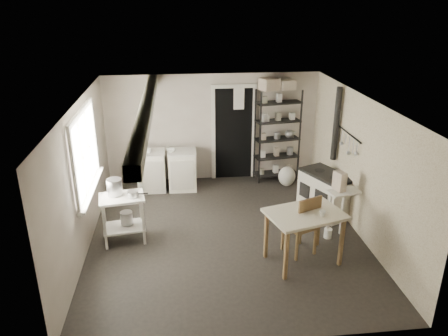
{
  "coord_description": "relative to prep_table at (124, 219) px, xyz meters",
  "views": [
    {
      "loc": [
        -0.75,
        -6.43,
        3.81
      ],
      "look_at": [
        0.0,
        0.3,
        1.1
      ],
      "focal_mm": 35.0,
      "sensor_mm": 36.0,
      "label": 1
    }
  ],
  "objects": [
    {
      "name": "chair",
      "position": [
        2.76,
        -0.66,
        0.08
      ],
      "size": [
        0.56,
        0.57,
        1.02
      ],
      "primitive_type": null,
      "rotation": [
        0.0,
        0.0,
        0.4
      ],
      "color": "brown",
      "rests_on": "ground"
    },
    {
      "name": "table_cup",
      "position": [
        2.96,
        -1.04,
        0.4
      ],
      "size": [
        0.11,
        0.11,
        0.09
      ],
      "primitive_type": "imported",
      "rotation": [
        0.0,
        0.0,
        0.22
      ],
      "color": "white",
      "rests_on": "work_table"
    },
    {
      "name": "wall_right",
      "position": [
        3.93,
        0.0,
        0.75
      ],
      "size": [
        0.02,
        5.0,
        2.3
      ],
      "primitive_type": "cube",
      "color": "#B7AA9C",
      "rests_on": "ground"
    },
    {
      "name": "stove",
      "position": [
        3.6,
        0.62,
        0.04
      ],
      "size": [
        0.91,
        1.13,
        0.78
      ],
      "primitive_type": null,
      "rotation": [
        0.0,
        0.0,
        0.42
      ],
      "color": "beige",
      "rests_on": "ground"
    },
    {
      "name": "stovepipe",
      "position": [
        3.83,
        1.01,
        1.19
      ],
      "size": [
        0.12,
        0.12,
        1.31
      ],
      "primitive_type": null,
      "rotation": [
        0.0,
        0.0,
        -0.27
      ],
      "color": "black",
      "rests_on": "stove"
    },
    {
      "name": "wallpaper_panel",
      "position": [
        3.92,
        0.0,
        0.75
      ],
      "size": [
        0.01,
        5.0,
        2.3
      ],
      "primitive_type": null,
      "color": "beige",
      "rests_on": "wall_right"
    },
    {
      "name": "floor",
      "position": [
        1.68,
        0.0,
        -0.4
      ],
      "size": [
        5.0,
        5.0,
        0.0
      ],
      "primitive_type": "plane",
      "color": "black",
      "rests_on": "ground"
    },
    {
      "name": "bucket",
      "position": [
        0.04,
        0.06,
        -0.02
      ],
      "size": [
        0.25,
        0.25,
        0.22
      ],
      "primitive_type": "cylinder",
      "rotation": [
        0.0,
        0.0,
        -0.34
      ],
      "color": "#B2B2B4",
      "rests_on": "prep_table"
    },
    {
      "name": "flour_sack",
      "position": [
        3.2,
        1.88,
        -0.16
      ],
      "size": [
        0.42,
        0.38,
        0.44
      ],
      "primitive_type": "ellipsoid",
      "rotation": [
        0.0,
        0.0,
        0.22
      ],
      "color": "silver",
      "rests_on": "ground"
    },
    {
      "name": "prep_table",
      "position": [
        0.0,
        0.0,
        0.0
      ],
      "size": [
        0.77,
        0.6,
        0.8
      ],
      "primitive_type": null,
      "rotation": [
        0.0,
        0.0,
        0.15
      ],
      "color": "silver",
      "rests_on": "ground"
    },
    {
      "name": "ceiling_beam",
      "position": [
        0.48,
        0.0,
        1.8
      ],
      "size": [
        0.18,
        5.0,
        0.18
      ],
      "primitive_type": null,
      "color": "silver",
      "rests_on": "ceiling"
    },
    {
      "name": "doorway",
      "position": [
        2.13,
        2.47,
        0.6
      ],
      "size": [
        0.96,
        0.1,
        2.08
      ],
      "primitive_type": null,
      "color": "silver",
      "rests_on": "ground"
    },
    {
      "name": "utensil_rail",
      "position": [
        3.87,
        0.6,
        1.15
      ],
      "size": [
        0.06,
        1.2,
        0.44
      ],
      "primitive_type": null,
      "color": "#B2B2B4",
      "rests_on": "wall_right"
    },
    {
      "name": "side_ledge",
      "position": [
        3.61,
        -0.2,
        0.03
      ],
      "size": [
        0.58,
        0.4,
        0.81
      ],
      "primitive_type": null,
      "rotation": [
        0.0,
        0.0,
        0.24
      ],
      "color": "silver",
      "rests_on": "ground"
    },
    {
      "name": "shelf_jar",
      "position": [
        2.81,
        2.26,
        0.97
      ],
      "size": [
        0.09,
        0.09,
        0.19
      ],
      "primitive_type": "imported",
      "rotation": [
        0.0,
        0.0,
        -0.11
      ],
      "color": "white",
      "rests_on": "shelf_rack"
    },
    {
      "name": "mixing_bowl",
      "position": [
        0.78,
        2.0,
        0.55
      ],
      "size": [
        0.31,
        0.31,
        0.06
      ],
      "primitive_type": "imported",
      "rotation": [
        0.0,
        0.0,
        0.24
      ],
      "color": "white",
      "rests_on": "base_cabinets"
    },
    {
      "name": "shelf_rack",
      "position": [
        3.05,
        2.31,
        0.55
      ],
      "size": [
        0.99,
        0.51,
        1.98
      ],
      "primitive_type": null,
      "rotation": [
        0.0,
        0.0,
        0.16
      ],
      "color": "black",
      "rests_on": "ground"
    },
    {
      "name": "ceiling",
      "position": [
        1.68,
        0.0,
        1.9
      ],
      "size": [
        5.0,
        5.0,
        0.0
      ],
      "primitive_type": "plane",
      "rotation": [
        3.14,
        0.0,
        0.0
      ],
      "color": "silver",
      "rests_on": "wall_back"
    },
    {
      "name": "base_cabinets",
      "position": [
        0.69,
        2.01,
        0.06
      ],
      "size": [
        1.28,
        0.58,
        0.83
      ],
      "primitive_type": null,
      "rotation": [
        0.0,
        0.0,
        -0.03
      ],
      "color": "beige",
      "rests_on": "ground"
    },
    {
      "name": "storage_box_a",
      "position": [
        2.83,
        2.29,
        1.61
      ],
      "size": [
        0.44,
        0.42,
        0.24
      ],
      "primitive_type": "cube",
      "rotation": [
        0.0,
        0.0,
        0.41
      ],
      "color": "beige",
      "rests_on": "shelf_rack"
    },
    {
      "name": "oats_box",
      "position": [
        3.53,
        -0.15,
        0.61
      ],
      "size": [
        0.19,
        0.24,
        0.32
      ],
      "primitive_type": "cube",
      "rotation": [
        0.0,
        0.0,
        0.33
      ],
      "color": "beige",
      "rests_on": "side_ledge"
    },
    {
      "name": "wall_back",
      "position": [
        1.68,
        2.5,
        0.75
      ],
      "size": [
        4.5,
        0.02,
        2.3
      ],
      "primitive_type": "cube",
      "color": "#B7AA9C",
      "rests_on": "ground"
    },
    {
      "name": "wall_left",
      "position": [
        -0.57,
        0.0,
        0.75
      ],
      "size": [
        0.02,
        5.0,
        2.3
      ],
      "primitive_type": "cube",
      "color": "#B7AA9C",
      "rests_on": "ground"
    },
    {
      "name": "wall_front",
      "position": [
        1.68,
        -2.5,
        0.75
      ],
      "size": [
        4.5,
        0.02,
        2.3
      ],
      "primitive_type": "cube",
      "color": "#B7AA9C",
      "rests_on": "ground"
    },
    {
      "name": "window",
      "position": [
        -0.54,
        0.2,
        1.1
      ],
      "size": [
        0.12,
        1.76,
        1.28
      ],
      "primitive_type": null,
      "color": "silver",
      "rests_on": "wall_left"
    },
    {
      "name": "floor_crock",
      "position": [
        3.37,
        -0.29,
        -0.33
      ],
      "size": [
        0.15,
        0.15,
        0.17
      ],
      "primitive_type": "cylinder",
      "rotation": [
        0.0,
        0.0,
        -0.14
      ],
      "color": "white",
      "rests_on": "ground"
    },
    {
      "name": "storage_box_b",
      "position": [
        3.21,
        2.33,
        1.59
      ],
      "size": [
        0.35,
        0.34,
        0.19
      ],
      "primitive_type": "cube",
      "rotation": [
        0.0,
        0.0,
        0.21
      ],
      "color": "beige",
      "rests_on": "shelf_rack"
    },
    {
      "name": "stockpot",
      "position": [
        -0.11,
        0.08,
        0.54
      ],
      "size": [
        0.3,
        0.3,
        0.26
      ],
      "primitive_type": "cylinder",
      "rotation": [
        0.0,
        0.0,
        -0.28
      ],
      "color": "#B2B2B4",
      "rests_on": "prep_table"
    },
    {
      "name": "counter_cup",
      "position": [
        0.34,
        1.96,
        0.56
      ],
      "size": [
        0.14,
        0.14,
        0.09
      ],
      "primitive_type": "imported",
      "rotation": [
        0.0,
        0.0,
        -0.36
      ],
      "color": "white",
      "rests_on": "base_cabinets"
    },
    {
      "name": "work_table",
      "position": [
        2.75,
        -0.91,
        -0.02
      ],
      "size": [
        1.25,
        1.03,
        0.83
      ],
      "primitive_type": null,
      "rotation": [
        0.0,
        0.0,
        0.27
      ],
      "color": "beige",
      "rests_on": "ground"
    },
    {
      "name": "saucepan",
      "position": [
        0.18,
        -0.03,
        0.45
      ],
      "size": [
        0.23,
        0.23,
        0.1
      ],
      "primitive_type": "cylinder",
      "rotation": [
        0.0,
        0.0,
        -0.31
      ],
      "color": "#B2B2B4",
      "rests_on": "prep_table"
    }
  ]
}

